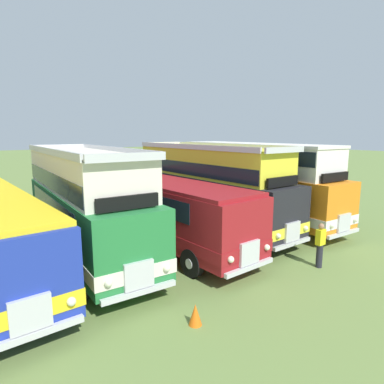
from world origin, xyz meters
TOP-DOWN VIEW (x-y plane):
  - bus_sixth_in_row at (3.36, -0.09)m, footprint 2.88×9.78m
  - bus_seventh_in_row at (6.70, -0.01)m, footprint 3.10×11.29m
  - bus_eighth_in_row at (10.06, 0.44)m, footprint 2.75×10.60m
  - bus_ninth_in_row at (13.42, 0.42)m, footprint 2.98×11.53m
  - cone_far_end at (4.06, -6.51)m, footprint 0.36×0.36m
  - marshal_person at (10.20, -6.17)m, footprint 0.36×0.24m

SIDE VIEW (x-z plane):
  - cone_far_end at x=4.06m, z-range 0.00..0.59m
  - marshal_person at x=10.20m, z-range 0.02..1.75m
  - bus_seventh_in_row at x=6.70m, z-range 0.26..3.25m
  - bus_sixth_in_row at x=3.36m, z-range 0.09..4.61m
  - bus_eighth_in_row at x=10.06m, z-range 0.10..4.62m
  - bus_ninth_in_row at x=13.42m, z-range 0.23..4.72m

